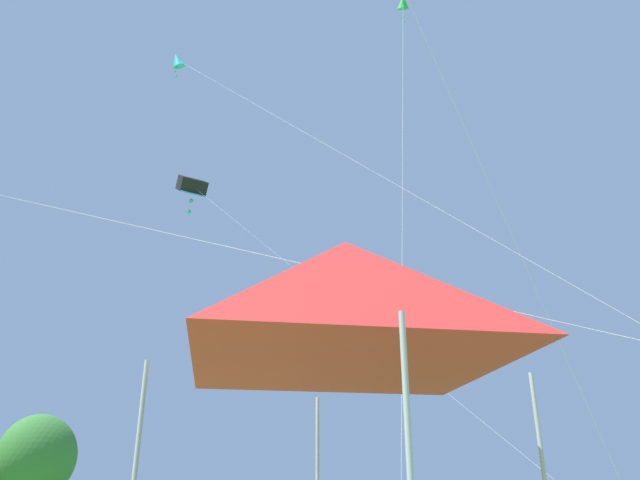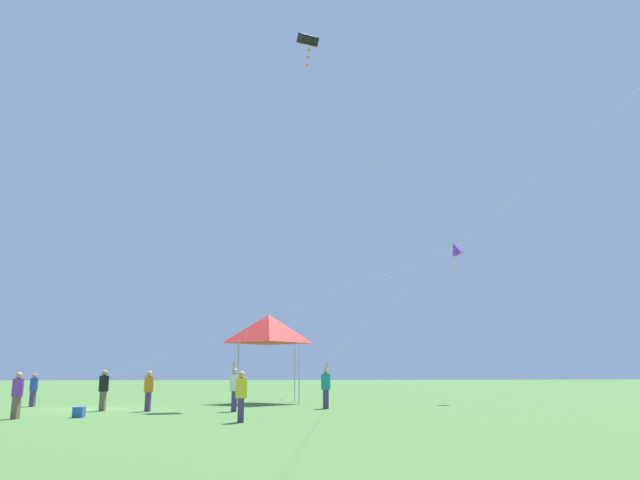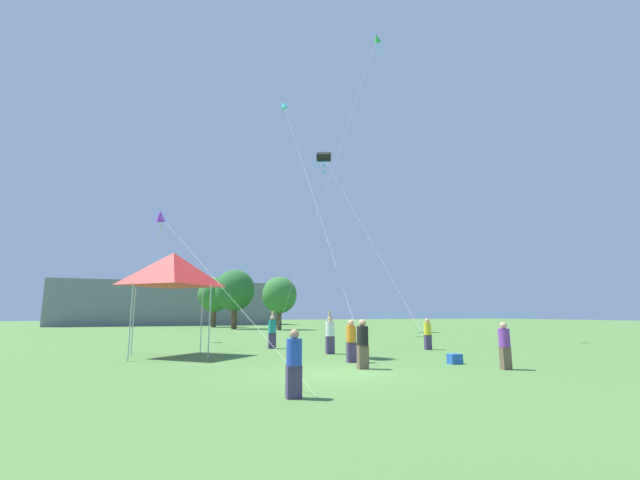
{
  "view_description": "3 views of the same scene",
  "coord_description": "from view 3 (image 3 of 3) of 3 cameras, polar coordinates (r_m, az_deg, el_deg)",
  "views": [
    {
      "loc": [
        -10.39,
        3.79,
        1.63
      ],
      "look_at": [
        5.01,
        14.95,
        9.74
      ],
      "focal_mm": 35.0,
      "sensor_mm": 36.0,
      "label": 1
    },
    {
      "loc": [
        28.28,
        6.6,
        1.52
      ],
      "look_at": [
        5.02,
        9.2,
        6.51
      ],
      "focal_mm": 35.0,
      "sensor_mm": 36.0,
      "label": 2
    },
    {
      "loc": [
        -5.47,
        -12.55,
        1.84
      ],
      "look_at": [
        3.79,
        11.12,
        6.2
      ],
      "focal_mm": 24.0,
      "sensor_mm": 36.0,
      "label": 3
    }
  ],
  "objects": [
    {
      "name": "person_blue_shirt",
      "position": [
        9.86,
        -3.48,
        -15.77
      ],
      "size": [
        0.35,
        0.35,
        1.48
      ],
      "rotation": [
        0.0,
        0.0,
        3.1
      ],
      "color": "#473860",
      "rests_on": "ground"
    },
    {
      "name": "kite_purple_diamond_4",
      "position": [
        31.27,
        -20.49,
        2.94
      ],
      "size": [
        3.8,
        22.04,
        8.89
      ],
      "color": "silver",
      "rests_on": "ground"
    },
    {
      "name": "festival_tent",
      "position": [
        20.22,
        -19.05,
        -3.72
      ],
      "size": [
        3.37,
        3.37,
        4.52
      ],
      "color": "#B7B7BC",
      "rests_on": "ground"
    },
    {
      "name": "ground_plane",
      "position": [
        13.82,
        2.26,
        -17.38
      ],
      "size": [
        220.0,
        220.0,
        0.0
      ],
      "primitive_type": "plane",
      "color": "#4C7A38"
    },
    {
      "name": "person_orange_shirt",
      "position": [
        16.79,
        4.2,
        -13.06
      ],
      "size": [
        0.38,
        0.38,
        1.59
      ],
      "rotation": [
        0.0,
        0.0,
        2.17
      ],
      "color": "#473860",
      "rests_on": "ground"
    },
    {
      "name": "person_white_shirt",
      "position": [
        20.17,
        1.34,
        -12.27
      ],
      "size": [
        0.4,
        0.4,
        1.96
      ],
      "rotation": [
        0.0,
        0.0,
        3.69
      ],
      "color": "#473860",
      "rests_on": "ground"
    },
    {
      "name": "distant_building",
      "position": [
        72.2,
        -19.36,
        -8.02
      ],
      "size": [
        32.97,
        8.42,
        6.65
      ],
      "primitive_type": "cube",
      "color": "slate",
      "rests_on": "ground"
    },
    {
      "name": "tree_far_centre",
      "position": [
        49.3,
        -5.43,
        -7.35
      ],
      "size": [
        3.96,
        3.56,
        5.97
      ],
      "color": "brown",
      "rests_on": "ground"
    },
    {
      "name": "kite_green_diamond_3",
      "position": [
        36.42,
        7.56,
        24.96
      ],
      "size": [
        9.25,
        3.91,
        23.09
      ],
      "color": "silver",
      "rests_on": "ground"
    },
    {
      "name": "person_yellow_shirt",
      "position": [
        23.19,
        14.15,
        -11.9
      ],
      "size": [
        0.37,
        0.37,
        1.57
      ],
      "rotation": [
        0.0,
        0.0,
        5.26
      ],
      "color": "#473860",
      "rests_on": "ground"
    },
    {
      "name": "kite_cyan_diamond_2",
      "position": [
        41.61,
        -4.9,
        17.47
      ],
      "size": [
        3.89,
        23.05,
        21.41
      ],
      "color": "silver",
      "rests_on": "ground"
    },
    {
      "name": "tree_far_right",
      "position": [
        52.73,
        -11.27,
        -6.6
      ],
      "size": [
        4.68,
        4.21,
        7.06
      ],
      "color": "brown",
      "rests_on": "ground"
    },
    {
      "name": "person_purple_shirt",
      "position": [
        15.92,
        23.39,
        -12.58
      ],
      "size": [
        0.37,
        0.37,
        1.54
      ],
      "rotation": [
        0.0,
        0.0,
        5.78
      ],
      "color": "brown",
      "rests_on": "ground"
    },
    {
      "name": "kite_black_box_0",
      "position": [
        47.19,
        0.52,
        10.98
      ],
      "size": [
        3.69,
        22.63,
        19.29
      ],
      "color": "silver",
      "rests_on": "ground"
    },
    {
      "name": "person_teal_shirt",
      "position": [
        23.32,
        -6.39,
        -11.86
      ],
      "size": [
        0.4,
        0.4,
        1.97
      ],
      "rotation": [
        0.0,
        0.0,
        0.8
      ],
      "color": "#473860",
      "rests_on": "ground"
    },
    {
      "name": "person_black_shirt",
      "position": [
        14.9,
        5.71,
        -13.38
      ],
      "size": [
        0.39,
        0.39,
        1.63
      ],
      "rotation": [
        0.0,
        0.0,
        0.32
      ],
      "color": "brown",
      "rests_on": "ground"
    },
    {
      "name": "tree_far_left",
      "position": [
        60.42,
        -13.88,
        -7.1
      ],
      "size": [
        4.44,
        4.0,
        6.7
      ],
      "color": "brown",
      "rests_on": "ground"
    },
    {
      "name": "cooler_box",
      "position": [
        17.06,
        17.53,
        -14.88
      ],
      "size": [
        0.48,
        0.34,
        0.36
      ],
      "primitive_type": "cube",
      "color": "blue",
      "rests_on": "ground"
    }
  ]
}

